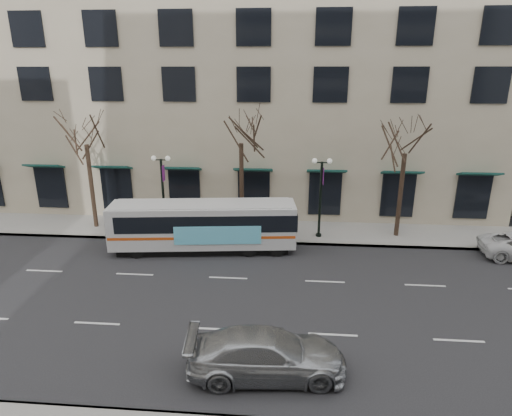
# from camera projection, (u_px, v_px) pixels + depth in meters

# --- Properties ---
(ground) EXTENTS (160.00, 160.00, 0.00)m
(ground) POSITION_uv_depth(u_px,v_px,m) (221.00, 301.00, 20.07)
(ground) COLOR black
(ground) RESTS_ON ground
(sidewalk_far) EXTENTS (80.00, 4.00, 0.15)m
(sidewalk_far) POSITION_uv_depth(u_px,v_px,m) (318.00, 233.00, 28.19)
(sidewalk_far) COLOR gray
(sidewalk_far) RESTS_ON ground
(building_hotel) EXTENTS (40.00, 20.00, 24.00)m
(building_hotel) POSITION_uv_depth(u_px,v_px,m) (233.00, 48.00, 36.39)
(building_hotel) COLOR tan
(building_hotel) RESTS_ON ground
(tree_far_left) EXTENTS (3.60, 3.60, 8.34)m
(tree_far_left) POSITION_uv_depth(u_px,v_px,m) (85.00, 129.00, 27.10)
(tree_far_left) COLOR black
(tree_far_left) RESTS_ON ground
(tree_far_mid) EXTENTS (3.60, 3.60, 8.55)m
(tree_far_mid) POSITION_uv_depth(u_px,v_px,m) (241.00, 128.00, 26.26)
(tree_far_mid) COLOR black
(tree_far_mid) RESTS_ON ground
(tree_far_right) EXTENTS (3.60, 3.60, 8.06)m
(tree_far_right) POSITION_uv_depth(u_px,v_px,m) (407.00, 138.00, 25.64)
(tree_far_right) COLOR black
(tree_far_right) RESTS_ON ground
(lamp_post_left) EXTENTS (1.22, 0.45, 5.21)m
(lamp_post_left) POSITION_uv_depth(u_px,v_px,m) (163.00, 191.00, 27.31)
(lamp_post_left) COLOR black
(lamp_post_left) RESTS_ON ground
(lamp_post_right) EXTENTS (1.22, 0.45, 5.21)m
(lamp_post_right) POSITION_uv_depth(u_px,v_px,m) (321.00, 194.00, 26.54)
(lamp_post_right) COLOR black
(lamp_post_right) RESTS_ON ground
(city_bus) EXTENTS (11.03, 3.56, 2.94)m
(city_bus) POSITION_uv_depth(u_px,v_px,m) (205.00, 225.00, 25.22)
(city_bus) COLOR silver
(city_bus) RESTS_ON ground
(silver_car) EXTENTS (5.80, 2.78, 1.63)m
(silver_car) POSITION_uv_depth(u_px,v_px,m) (267.00, 354.00, 15.05)
(silver_car) COLOR #A2A5A9
(silver_car) RESTS_ON ground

